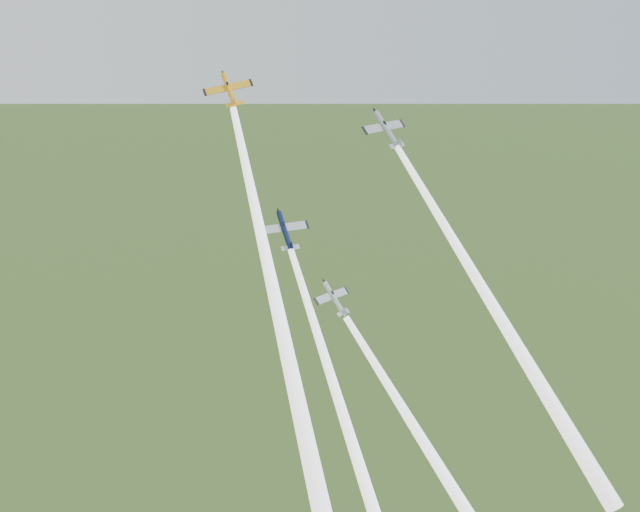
# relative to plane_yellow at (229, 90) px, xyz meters

# --- Properties ---
(plane_yellow) EXTENTS (7.17, 6.58, 6.82)m
(plane_yellow) POSITION_rel_plane_yellow_xyz_m (0.00, 0.00, 0.00)
(plane_yellow) COLOR #FFB016
(smoke_trail_yellow) EXTENTS (8.77, 44.74, 46.71)m
(smoke_trail_yellow) POSITION_rel_plane_yellow_xyz_m (-3.38, -23.53, -24.83)
(smoke_trail_yellow) COLOR white
(plane_navy) EXTENTS (8.14, 6.63, 6.61)m
(plane_navy) POSITION_rel_plane_yellow_xyz_m (6.58, -3.26, -20.15)
(plane_navy) COLOR #0E173D
(smoke_trail_navy) EXTENTS (4.17, 50.86, 52.92)m
(smoke_trail_navy) POSITION_rel_plane_yellow_xyz_m (5.66, -29.99, -48.09)
(smoke_trail_navy) COLOR white
(plane_silver_right) EXTENTS (9.98, 8.60, 7.17)m
(plane_silver_right) POSITION_rel_plane_yellow_xyz_m (23.43, -3.31, -6.66)
(plane_silver_right) COLOR #A6ABB4
(smoke_trail_silver_right) EXTENTS (13.09, 40.80, 43.29)m
(smoke_trail_silver_right) POSITION_rel_plane_yellow_xyz_m (29.15, -24.69, -29.79)
(smoke_trail_silver_right) COLOR white
(plane_silver_low) EXTENTS (8.27, 7.65, 5.85)m
(plane_silver_low) POSITION_rel_plane_yellow_xyz_m (10.33, -11.62, -28.46)
(plane_silver_low) COLOR #B1B8C0
(smoke_trail_silver_low) EXTENTS (16.43, 36.74, 40.12)m
(smoke_trail_silver_low) POSITION_rel_plane_yellow_xyz_m (17.91, -30.79, -50.00)
(smoke_trail_silver_low) COLOR white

